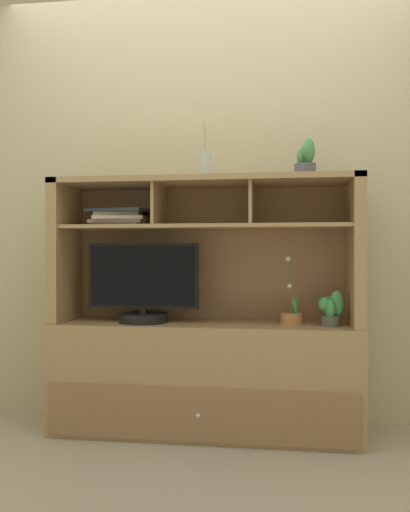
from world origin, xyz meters
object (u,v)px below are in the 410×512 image
Objects in this scene: media_console at (205,351)px; potted_fern at (331,310)px; magazine_stack_left at (120,217)px; potted_orchid at (291,317)px; tv_monitor at (143,289)px; diffuser_bottle at (205,166)px; potted_succulent at (306,161)px.

media_console reaches higher than potted_fern.
media_console reaches higher than magazine_stack_left.
magazine_stack_left is (-0.49, 0.03, 0.73)m from media_console.
potted_fern is (0.20, -0.04, 0.05)m from potted_orchid.
tv_monitor is 1.00m from potted_fern.
magazine_stack_left is at bearing 154.34° from tv_monitor.
media_console is 0.71m from potted_fern.
potted_orchid is 1.95× the size of potted_fern.
tv_monitor is at bearing -172.75° from media_console.
diffuser_bottle is (-0.46, 0.00, 0.81)m from potted_orchid.
magazine_stack_left is at bearing 177.17° from potted_orchid.
media_console is 0.50m from potted_orchid.
tv_monitor is 0.81m from potted_orchid.
potted_orchid is (0.46, -0.02, 0.20)m from media_console.
tv_monitor is 1.72× the size of magazine_stack_left.
potted_fern is at bearing -24.38° from potted_succulent.
media_console is 2.71× the size of tv_monitor.
potted_fern is at bearing -3.84° from diffuser_bottle.
diffuser_bottle is (0.49, -0.05, 0.27)m from magazine_stack_left.
potted_succulent is at bearing 10.36° from potted_orchid.
magazine_stack_left reaches higher than tv_monitor.
magazine_stack_left is at bearing 178.14° from potted_succulent.
magazine_stack_left is (-0.95, 0.05, 0.54)m from potted_orchid.
magazine_stack_left is 0.56m from diffuser_bottle.
media_console is at bearing 178.04° from potted_orchid.
magazine_stack_left is 1.73× the size of potted_succulent.
potted_succulent is at bearing 2.65° from tv_monitor.
magazine_stack_left is (-1.15, 0.09, 0.49)m from potted_fern.
magazine_stack_left is at bearing 174.61° from diffuser_bottle.
diffuser_bottle reaches higher than tv_monitor.
potted_succulent is at bearing 155.62° from potted_fern.
tv_monitor is at bearing -177.35° from potted_succulent.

